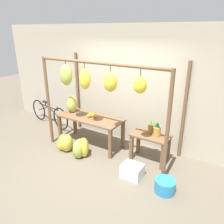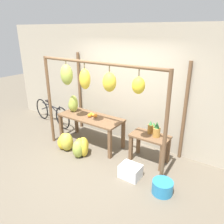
{
  "view_description": "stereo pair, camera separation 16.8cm",
  "coord_description": "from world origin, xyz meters",
  "px_view_note": "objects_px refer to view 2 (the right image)",
  "views": [
    {
      "loc": [
        2.43,
        -2.9,
        2.67
      ],
      "look_at": [
        0.06,
        0.88,
        0.98
      ],
      "focal_mm": 35.0,
      "sensor_mm": 36.0,
      "label": 1
    },
    {
      "loc": [
        2.57,
        -2.81,
        2.67
      ],
      "look_at": [
        0.06,
        0.88,
        0.98
      ],
      "focal_mm": 35.0,
      "sensor_mm": 36.0,
      "label": 2
    }
  ],
  "objects_px": {
    "banana_pile_on_table": "(73,104)",
    "pineapple_cluster": "(154,129)",
    "fruit_crate_white": "(130,171)",
    "parked_bicycle": "(52,113)",
    "banana_pile_ground_left": "(65,142)",
    "banana_pile_ground_right": "(81,147)",
    "orange_pile": "(92,115)",
    "blue_bucket": "(162,187)"
  },
  "relations": [
    {
      "from": "banana_pile_on_table",
      "to": "pineapple_cluster",
      "type": "distance_m",
      "value": 2.13
    },
    {
      "from": "banana_pile_ground_right",
      "to": "parked_bicycle",
      "type": "bearing_deg",
      "value": 155.9
    },
    {
      "from": "banana_pile_on_table",
      "to": "banana_pile_ground_left",
      "type": "distance_m",
      "value": 0.96
    },
    {
      "from": "banana_pile_ground_right",
      "to": "orange_pile",
      "type": "bearing_deg",
      "value": 100.87
    },
    {
      "from": "banana_pile_ground_left",
      "to": "blue_bucket",
      "type": "relative_size",
      "value": 1.27
    },
    {
      "from": "orange_pile",
      "to": "blue_bucket",
      "type": "relative_size",
      "value": 0.65
    },
    {
      "from": "banana_pile_on_table",
      "to": "banana_pile_ground_right",
      "type": "distance_m",
      "value": 1.16
    },
    {
      "from": "fruit_crate_white",
      "to": "banana_pile_ground_left",
      "type": "bearing_deg",
      "value": 178.65
    },
    {
      "from": "orange_pile",
      "to": "banana_pile_ground_left",
      "type": "xyz_separation_m",
      "value": [
        -0.38,
        -0.57,
        -0.57
      ]
    },
    {
      "from": "banana_pile_on_table",
      "to": "fruit_crate_white",
      "type": "relative_size",
      "value": 1.09
    },
    {
      "from": "orange_pile",
      "to": "banana_pile_ground_right",
      "type": "xyz_separation_m",
      "value": [
        0.11,
        -0.56,
        -0.57
      ]
    },
    {
      "from": "banana_pile_ground_right",
      "to": "fruit_crate_white",
      "type": "xyz_separation_m",
      "value": [
        1.3,
        -0.06,
        -0.07
      ]
    },
    {
      "from": "orange_pile",
      "to": "blue_bucket",
      "type": "distance_m",
      "value": 2.29
    },
    {
      "from": "pineapple_cluster",
      "to": "fruit_crate_white",
      "type": "distance_m",
      "value": 0.99
    },
    {
      "from": "orange_pile",
      "to": "banana_pile_ground_right",
      "type": "height_order",
      "value": "orange_pile"
    },
    {
      "from": "parked_bicycle",
      "to": "fruit_crate_white",
      "type": "bearing_deg",
      "value": -15.87
    },
    {
      "from": "pineapple_cluster",
      "to": "parked_bicycle",
      "type": "bearing_deg",
      "value": 177.51
    },
    {
      "from": "fruit_crate_white",
      "to": "banana_pile_ground_right",
      "type": "bearing_deg",
      "value": 177.56
    },
    {
      "from": "orange_pile",
      "to": "parked_bicycle",
      "type": "height_order",
      "value": "orange_pile"
    },
    {
      "from": "blue_bucket",
      "to": "banana_pile_ground_left",
      "type": "bearing_deg",
      "value": 177.41
    },
    {
      "from": "banana_pile_ground_right",
      "to": "parked_bicycle",
      "type": "xyz_separation_m",
      "value": [
        -1.93,
        0.86,
        0.14
      ]
    },
    {
      "from": "banana_pile_ground_left",
      "to": "banana_pile_ground_right",
      "type": "bearing_deg",
      "value": 1.53
    },
    {
      "from": "blue_bucket",
      "to": "fruit_crate_white",
      "type": "bearing_deg",
      "value": 174.15
    },
    {
      "from": "banana_pile_ground_left",
      "to": "blue_bucket",
      "type": "distance_m",
      "value": 2.47
    },
    {
      "from": "banana_pile_on_table",
      "to": "banana_pile_ground_left",
      "type": "height_order",
      "value": "banana_pile_on_table"
    },
    {
      "from": "orange_pile",
      "to": "parked_bicycle",
      "type": "relative_size",
      "value": 0.14
    },
    {
      "from": "orange_pile",
      "to": "pineapple_cluster",
      "type": "height_order",
      "value": "pineapple_cluster"
    },
    {
      "from": "blue_bucket",
      "to": "parked_bicycle",
      "type": "height_order",
      "value": "parked_bicycle"
    },
    {
      "from": "parked_bicycle",
      "to": "pineapple_cluster",
      "type": "bearing_deg",
      "value": -2.49
    },
    {
      "from": "pineapple_cluster",
      "to": "banana_pile_ground_left",
      "type": "xyz_separation_m",
      "value": [
        -1.89,
        -0.73,
        -0.54
      ]
    },
    {
      "from": "pineapple_cluster",
      "to": "fruit_crate_white",
      "type": "xyz_separation_m",
      "value": [
        -0.1,
        -0.77,
        -0.61
      ]
    },
    {
      "from": "fruit_crate_white",
      "to": "parked_bicycle",
      "type": "distance_m",
      "value": 3.36
    },
    {
      "from": "banana_pile_ground_left",
      "to": "fruit_crate_white",
      "type": "xyz_separation_m",
      "value": [
        1.79,
        -0.04,
        -0.07
      ]
    },
    {
      "from": "fruit_crate_white",
      "to": "parked_bicycle",
      "type": "height_order",
      "value": "parked_bicycle"
    },
    {
      "from": "banana_pile_on_table",
      "to": "blue_bucket",
      "type": "distance_m",
      "value": 2.9
    },
    {
      "from": "banana_pile_ground_left",
      "to": "parked_bicycle",
      "type": "distance_m",
      "value": 1.69
    },
    {
      "from": "banana_pile_ground_left",
      "to": "fruit_crate_white",
      "type": "height_order",
      "value": "banana_pile_ground_left"
    },
    {
      "from": "banana_pile_ground_right",
      "to": "blue_bucket",
      "type": "xyz_separation_m",
      "value": [
        1.98,
        -0.12,
        -0.08
      ]
    },
    {
      "from": "orange_pile",
      "to": "banana_pile_ground_left",
      "type": "height_order",
      "value": "orange_pile"
    },
    {
      "from": "banana_pile_ground_right",
      "to": "blue_bucket",
      "type": "relative_size",
      "value": 1.25
    },
    {
      "from": "fruit_crate_white",
      "to": "parked_bicycle",
      "type": "xyz_separation_m",
      "value": [
        -3.23,
        0.92,
        0.21
      ]
    },
    {
      "from": "banana_pile_ground_left",
      "to": "blue_bucket",
      "type": "height_order",
      "value": "banana_pile_ground_left"
    }
  ]
}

